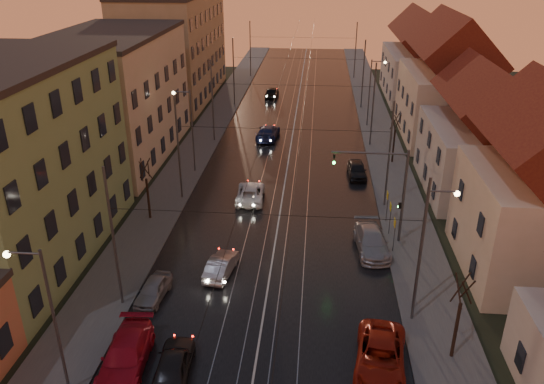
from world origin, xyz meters
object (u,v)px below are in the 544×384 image
(driving_car_0, at_px, (174,364))
(driving_car_3, at_px, (268,132))
(street_lamp_2, at_px, (189,123))
(driving_car_4, at_px, (272,92))
(driving_car_1, at_px, (221,265))
(parked_right_0, at_px, (380,357))
(street_lamp_0, at_px, (46,309))
(parked_right_2, at_px, (357,170))
(traffic_light_mast, at_px, (390,185))
(street_lamp_3, at_px, (372,86))
(parked_right_1, at_px, (372,241))
(parked_left_3, at_px, (153,290))
(parked_left_2, at_px, (126,355))
(driving_car_2, at_px, (250,193))
(street_lamp_1, at_px, (427,239))

(driving_car_0, height_order, driving_car_3, driving_car_3)
(street_lamp_2, distance_m, driving_car_4, 29.49)
(driving_car_1, bearing_deg, parked_right_0, 148.31)
(street_lamp_0, xyz_separation_m, parked_right_2, (15.74, 28.14, -4.19))
(street_lamp_0, relative_size, parked_right_2, 1.95)
(street_lamp_2, height_order, parked_right_0, street_lamp_2)
(parked_right_2, bearing_deg, traffic_light_mast, -86.10)
(street_lamp_3, relative_size, traffic_light_mast, 1.11)
(street_lamp_2, bearing_deg, street_lamp_3, 41.31)
(driving_car_0, xyz_separation_m, parked_right_1, (10.88, 13.09, 0.03))
(driving_car_3, height_order, parked_left_3, driving_car_3)
(traffic_light_mast, bearing_deg, parked_right_2, 96.36)
(street_lamp_3, xyz_separation_m, parked_right_0, (-2.74, -41.07, -4.13))
(parked_left_2, bearing_deg, traffic_light_mast, 40.36)
(traffic_light_mast, distance_m, driving_car_2, 13.00)
(parked_left_2, height_order, parked_right_1, parked_left_2)
(driving_car_0, height_order, parked_right_1, parked_right_1)
(street_lamp_0, height_order, driving_car_3, street_lamp_0)
(street_lamp_0, distance_m, parked_right_2, 32.52)
(street_lamp_2, relative_size, driving_car_0, 1.89)
(driving_car_3, height_order, parked_right_2, driving_car_3)
(driving_car_4, xyz_separation_m, parked_left_3, (-3.03, -48.93, -0.14))
(traffic_light_mast, height_order, driving_car_0, traffic_light_mast)
(driving_car_3, relative_size, parked_right_2, 1.31)
(street_lamp_3, xyz_separation_m, traffic_light_mast, (-1.11, -28.00, -0.29))
(street_lamp_1, relative_size, street_lamp_3, 1.00)
(street_lamp_0, height_order, traffic_light_mast, street_lamp_0)
(parked_left_2, bearing_deg, driving_car_4, 83.40)
(parked_right_0, bearing_deg, street_lamp_3, 93.50)
(street_lamp_0, distance_m, driving_car_4, 57.12)
(driving_car_1, relative_size, parked_right_1, 0.76)
(street_lamp_2, bearing_deg, driving_car_3, 58.41)
(street_lamp_1, relative_size, driving_car_2, 1.64)
(street_lamp_0, bearing_deg, parked_right_1, 42.48)
(traffic_light_mast, relative_size, driving_car_2, 1.47)
(parked_right_0, distance_m, parked_right_1, 11.74)
(parked_left_2, bearing_deg, street_lamp_3, 65.81)
(driving_car_3, distance_m, parked_right_0, 36.60)
(street_lamp_0, xyz_separation_m, street_lamp_2, (0.00, 28.00, 0.00))
(street_lamp_2, height_order, driving_car_1, street_lamp_2)
(street_lamp_3, bearing_deg, driving_car_2, -118.50)
(driving_car_2, height_order, driving_car_3, driving_car_3)
(street_lamp_3, xyz_separation_m, driving_car_0, (-13.10, -42.44, -4.16))
(traffic_light_mast, xyz_separation_m, parked_left_2, (-14.55, -14.13, -3.83))
(parked_right_1, relative_size, parked_right_2, 1.27)
(driving_car_1, bearing_deg, driving_car_0, 92.93)
(street_lamp_2, bearing_deg, driving_car_2, -41.91)
(street_lamp_2, xyz_separation_m, street_lamp_3, (18.21, 16.00, 0.00))
(street_lamp_0, distance_m, parked_right_1, 22.08)
(parked_right_1, bearing_deg, parked_right_2, 85.70)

